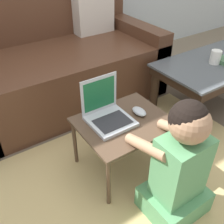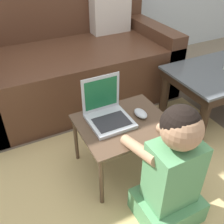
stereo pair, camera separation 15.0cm
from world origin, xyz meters
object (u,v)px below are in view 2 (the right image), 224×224
laptop (108,114)px  laptop_desk (124,128)px  computer_mouse (141,113)px  couch (73,63)px  person_seated (172,172)px

laptop → laptop_desk: bearing=-42.3°
computer_mouse → laptop_desk: bearing=-174.0°
couch → person_seated: size_ratio=2.35×
couch → computer_mouse: (0.07, -1.01, 0.08)m
laptop → person_seated: (0.11, -0.47, -0.07)m
couch → person_seated: (-0.01, -1.43, 0.03)m
laptop → computer_mouse: laptop is taller
couch → computer_mouse: 1.01m
couch → laptop: couch is taller
couch → computer_mouse: bearing=-86.1°
computer_mouse → person_seated: bearing=-101.1°
laptop_desk → computer_mouse: computer_mouse is taller
laptop → couch: bearing=82.6°
laptop_desk → laptop: size_ratio=2.13×
laptop_desk → computer_mouse: bearing=6.0°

